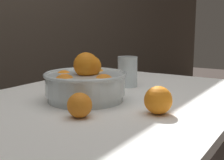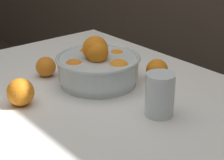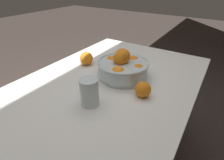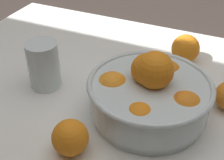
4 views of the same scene
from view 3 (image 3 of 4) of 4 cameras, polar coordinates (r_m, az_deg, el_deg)
dining_table at (r=0.99m, az=-0.55°, el=-4.01°), size 1.20×0.85×0.72m
fruit_bowl at (r=0.95m, az=3.59°, el=4.09°), size 0.28×0.28×0.16m
juice_glass at (r=0.75m, az=-7.37°, el=-4.23°), size 0.08×0.08×0.12m
orange_loose_near_bowl at (r=1.11m, az=-8.34°, el=6.96°), size 0.08×0.08×0.08m
orange_loose_front at (r=1.14m, az=3.07°, el=7.39°), size 0.07×0.07×0.07m
orange_loose_aside at (r=0.81m, az=10.08°, el=-3.06°), size 0.07×0.07×0.07m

